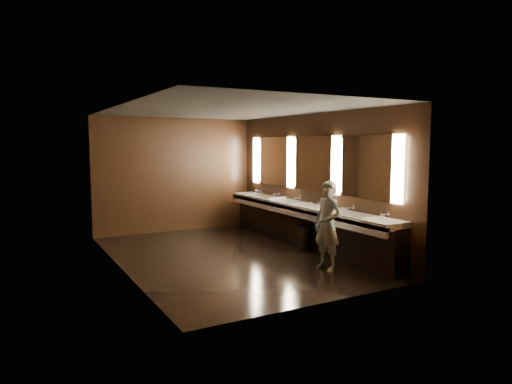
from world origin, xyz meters
TOP-DOWN VIEW (x-y plane):
  - floor at (0.00, 0.00)m, footprint 6.00×6.00m
  - ceiling at (0.00, 0.00)m, footprint 4.00×6.00m
  - wall_back at (0.00, 3.00)m, footprint 4.00×0.02m
  - wall_front at (0.00, -3.00)m, footprint 4.00×0.02m
  - wall_left at (-2.00, 0.00)m, footprint 0.02×6.00m
  - wall_right at (2.00, 0.00)m, footprint 0.02×6.00m
  - sink_counter at (1.79, 0.00)m, footprint 0.55×5.40m
  - mirror_band at (1.98, -0.00)m, footprint 0.06×5.03m
  - person at (1.11, -1.66)m, footprint 0.44×0.61m
  - trash_bin at (1.58, -0.37)m, footprint 0.42×0.42m

SIDE VIEW (x-z plane):
  - floor at x=0.00m, z-range 0.00..0.00m
  - trash_bin at x=1.58m, z-range 0.00..0.51m
  - sink_counter at x=1.79m, z-range -0.01..1.00m
  - person at x=1.11m, z-range 0.00..1.54m
  - wall_back at x=0.00m, z-range 0.00..2.80m
  - wall_front at x=0.00m, z-range 0.00..2.80m
  - wall_left at x=-2.00m, z-range 0.00..2.80m
  - wall_right at x=2.00m, z-range 0.00..2.80m
  - mirror_band at x=1.98m, z-range 1.17..2.32m
  - ceiling at x=0.00m, z-range 2.79..2.81m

